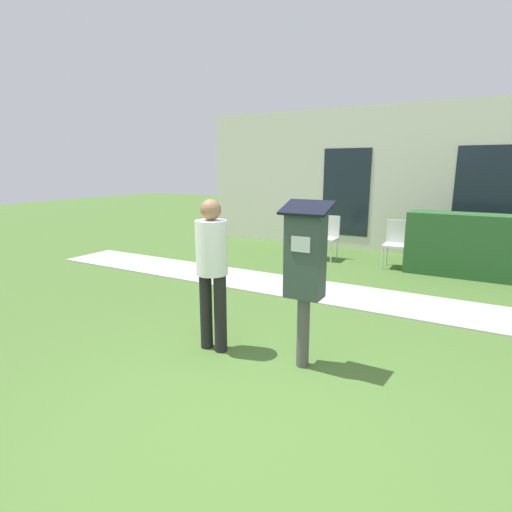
% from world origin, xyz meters
% --- Properties ---
extents(ground_plane, '(40.00, 40.00, 0.00)m').
position_xyz_m(ground_plane, '(0.00, 0.00, 0.00)').
color(ground_plane, '#476B2D').
extents(sidewalk, '(12.00, 1.10, 0.02)m').
position_xyz_m(sidewalk, '(0.00, 3.35, 0.01)').
color(sidewalk, '#B7B2A8').
rests_on(sidewalk, ground).
extents(building_facade, '(10.00, 0.26, 3.20)m').
position_xyz_m(building_facade, '(0.00, 7.04, 1.60)').
color(building_facade, silver).
rests_on(building_facade, ground).
extents(parking_meter, '(0.44, 0.31, 1.59)m').
position_xyz_m(parking_meter, '(-0.00, 1.04, 1.02)').
color(parking_meter, '#4C4C4C').
rests_on(parking_meter, ground).
extents(person_standing, '(0.32, 0.32, 1.58)m').
position_xyz_m(person_standing, '(-0.96, 0.92, 0.93)').
color(person_standing, black).
rests_on(person_standing, ground).
extents(outdoor_chair_left, '(0.44, 0.44, 0.90)m').
position_xyz_m(outdoor_chair_left, '(-1.35, 5.58, 0.53)').
color(outdoor_chair_left, silver).
rests_on(outdoor_chair_left, ground).
extents(outdoor_chair_middle, '(0.44, 0.44, 0.90)m').
position_xyz_m(outdoor_chair_middle, '(0.05, 5.54, 0.53)').
color(outdoor_chair_middle, silver).
rests_on(outdoor_chair_middle, ground).
extents(hedge_row, '(2.53, 0.60, 1.10)m').
position_xyz_m(hedge_row, '(1.50, 5.47, 0.55)').
color(hedge_row, '#285628').
rests_on(hedge_row, ground).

